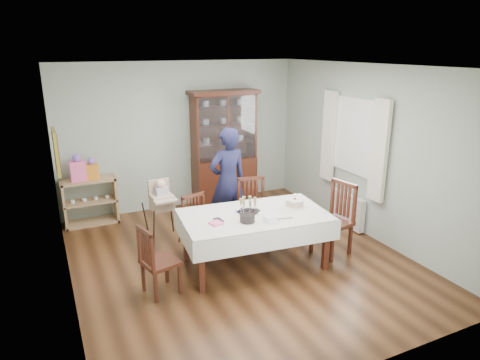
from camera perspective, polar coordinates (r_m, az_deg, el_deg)
floor at (r=6.29m, az=-0.13°, el=-10.46°), size 5.00×5.00×0.00m
room_shell at (r=6.17m, az=-2.25°, el=5.84°), size 5.00×5.00×5.00m
dining_table at (r=5.98m, az=1.90°, el=-7.90°), size 2.11×1.35×0.76m
china_cabinet at (r=8.14m, az=-2.13°, el=4.49°), size 1.30×0.48×2.18m
sideboard at (r=7.77m, az=-19.35°, el=-2.71°), size 0.90×0.38×0.80m
picture_frame at (r=5.98m, az=-23.33°, el=3.49°), size 0.04×0.48×0.58m
window at (r=7.17m, az=15.15°, el=5.62°), size 0.04×1.02×1.22m
curtain_left at (r=6.70m, az=18.08°, el=3.69°), size 0.07×0.30×1.55m
curtain_right at (r=7.63m, az=11.75°, el=5.77°), size 0.07×0.30×1.55m
radiator at (r=7.48m, az=14.05°, el=-3.82°), size 0.10×0.80×0.55m
chair_far_left at (r=6.31m, az=-5.26°, el=-7.74°), size 0.49×0.49×0.90m
chair_far_right at (r=6.68m, az=1.80°, el=-5.89°), size 0.54×0.54×1.01m
chair_end_left at (r=5.48m, az=-10.65°, el=-12.11°), size 0.49×0.49×0.90m
chair_end_right at (r=6.47m, az=12.18°, el=-6.92°), size 0.57×0.57×1.07m
woman at (r=6.80m, az=-1.66°, el=-0.24°), size 0.67×0.47×1.76m
high_chair at (r=6.80m, az=-10.26°, el=-4.87°), size 0.47×0.47×1.01m
champagne_tray at (r=5.87m, az=1.12°, el=-3.77°), size 0.33×0.33×0.20m
birthday_cake at (r=6.13m, az=7.31°, el=-3.07°), size 0.29×0.29×0.20m
plate_stack_dark at (r=5.57m, az=1.00°, el=-5.13°), size 0.23×0.23×0.10m
plate_stack_white at (r=5.60m, az=4.09°, el=-5.12°), size 0.25×0.25×0.08m
napkin_stack at (r=5.52m, az=-3.20°, el=-5.77°), size 0.18×0.18×0.02m
cutlery at (r=5.61m, az=-3.28°, el=-5.41°), size 0.13×0.18×0.01m
cake_knife at (r=5.69m, az=5.55°, el=-5.17°), size 0.30×0.09×0.01m
gift_bag_pink at (r=7.56m, az=-20.84°, el=1.38°), size 0.25×0.17×0.45m
gift_bag_orange at (r=7.59m, az=-19.13°, el=1.33°), size 0.23×0.18×0.37m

